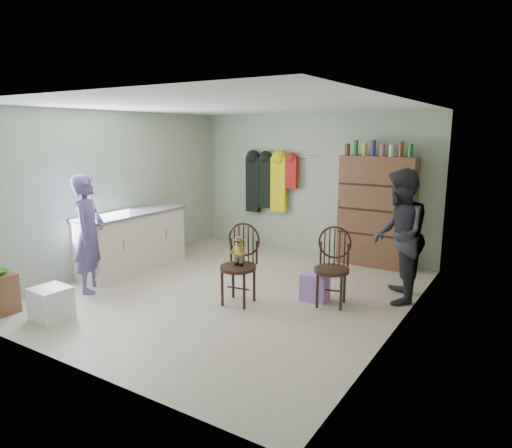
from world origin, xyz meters
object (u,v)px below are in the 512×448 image
Objects in this scene: chair_front at (240,259)px; chair_far at (333,263)px; counter at (132,241)px; dresser at (376,211)px.

chair_far is at bearing 20.48° from chair_front.
counter is 0.91× the size of dresser.
chair_front is at bearing -110.21° from dresser.
dresser is (-0.08, 1.99, 0.38)m from chair_far.
chair_front is at bearing -163.81° from chair_far.
chair_far is (3.28, 0.31, 0.06)m from counter.
dresser is at bearing 60.76° from chair_front.
chair_far is 0.49× the size of dresser.
chair_far reaches higher than counter.
chair_front is (2.25, -0.27, 0.11)m from counter.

